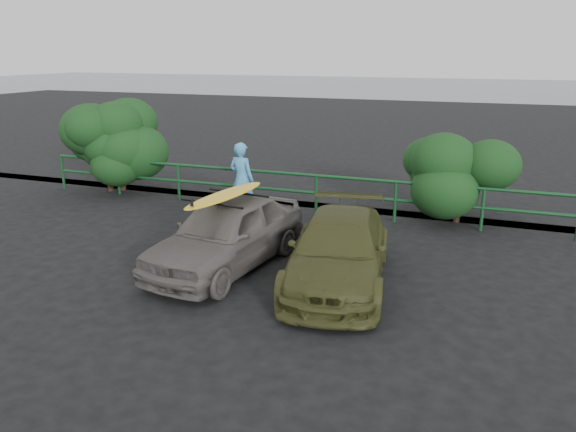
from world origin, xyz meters
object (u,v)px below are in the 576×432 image
man (242,180)px  surfboard (225,195)px  olive_vehicle (339,250)px  sedan (227,233)px  guardrail (279,191)px

man → surfboard: man is taller
man → surfboard: (1.20, -3.28, 0.49)m
olive_vehicle → man: size_ratio=2.22×
sedan → man: size_ratio=2.12×
olive_vehicle → surfboard: (-2.20, -0.02, 0.83)m
sedan → man: (-1.20, 3.28, 0.26)m
sedan → surfboard: surfboard is taller
olive_vehicle → surfboard: bearing=171.4°
guardrail → surfboard: size_ratio=5.79×
surfboard → sedan: bearing=0.0°
guardrail → man: man is taller
guardrail → olive_vehicle: (2.70, -4.03, 0.08)m
guardrail → sedan: bearing=-83.0°
guardrail → olive_vehicle: olive_vehicle is taller
guardrail → olive_vehicle: bearing=-56.2°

